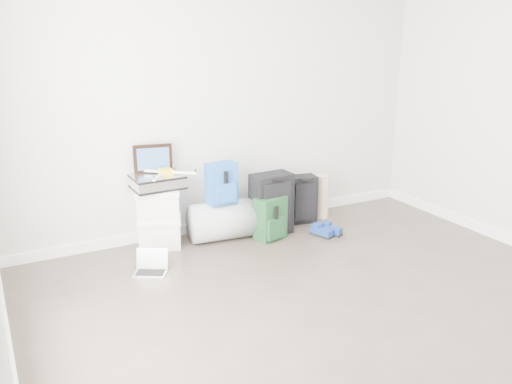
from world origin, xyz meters
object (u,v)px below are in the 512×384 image
boxes_stack (159,217)px  carry_on (301,199)px  briefcase (157,182)px  large_suitcase (272,204)px  laptop (151,267)px  duffel_bag (221,221)px

boxes_stack → carry_on: 1.56m
briefcase → boxes_stack: bearing=-77.4°
large_suitcase → laptop: 1.43m
boxes_stack → laptop: (-0.26, -0.53, -0.25)m
carry_on → large_suitcase: bearing=-151.9°
boxes_stack → duffel_bag: boxes_stack is taller
boxes_stack → large_suitcase: bearing=9.5°
briefcase → carry_on: briefcase is taller
boxes_stack → duffel_bag: (0.60, -0.12, -0.10)m
duffel_bag → laptop: (-0.86, -0.41, -0.15)m
duffel_bag → large_suitcase: (0.52, -0.11, 0.12)m
carry_on → laptop: size_ratio=1.53×
briefcase → large_suitcase: (1.11, -0.22, -0.33)m
duffel_bag → large_suitcase: large_suitcase is taller
boxes_stack → briefcase: briefcase is taller
carry_on → laptop: carry_on is taller
large_suitcase → carry_on: bearing=15.2°
duffel_bag → carry_on: bearing=9.1°
boxes_stack → large_suitcase: large_suitcase is taller
briefcase → carry_on: bearing=-4.1°
briefcase → duffel_bag: bearing=-12.4°
briefcase → large_suitcase: bearing=-12.6°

